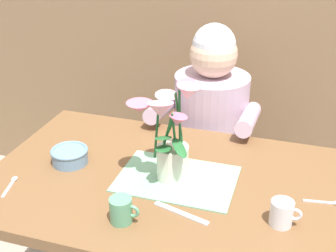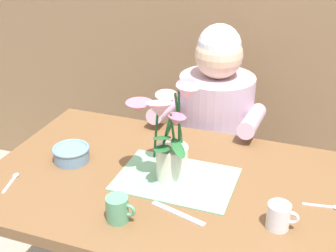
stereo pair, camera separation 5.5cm
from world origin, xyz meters
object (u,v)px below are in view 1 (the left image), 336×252
seated_person (209,143)px  ceramic_bowl (69,156)px  coffee_cup (282,213)px  dinner_knife (181,213)px  tea_cup (121,210)px  flower_vase (170,135)px

seated_person → ceramic_bowl: bearing=-119.6°
coffee_cup → dinner_knife: bearing=-171.9°
ceramic_bowl → tea_cup: tea_cup is taller
ceramic_bowl → dinner_knife: bearing=-19.2°
dinner_knife → coffee_cup: size_ratio=2.04×
ceramic_bowl → tea_cup: 0.40m
flower_vase → tea_cup: bearing=-105.1°
flower_vase → tea_cup: flower_vase is taller
seated_person → dinner_knife: size_ratio=5.97×
tea_cup → seated_person: bearing=85.0°
seated_person → tea_cup: size_ratio=12.20×
dinner_knife → ceramic_bowl: bearing=176.7°
seated_person → coffee_cup: size_ratio=12.20×
seated_person → ceramic_bowl: seated_person is taller
seated_person → tea_cup: 0.90m
flower_vase → dinner_knife: bearing=-62.8°
tea_cup → dinner_knife: bearing=28.6°
seated_person → ceramic_bowl: size_ratio=8.35×
dinner_knife → flower_vase: bearing=133.2°
dinner_knife → seated_person: bearing=111.9°
flower_vase → dinner_knife: (0.09, -0.17, -0.17)m
ceramic_bowl → flower_vase: bearing=1.4°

